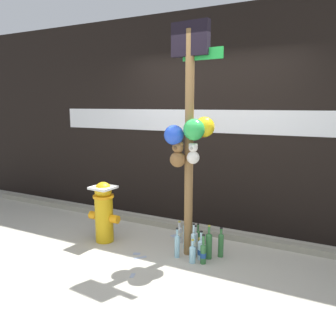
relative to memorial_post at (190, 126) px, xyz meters
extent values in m
plane|color=#ADA899|center=(-0.17, -0.36, -1.53)|extent=(14.00, 14.00, 0.00)
cube|color=black|center=(-0.17, 1.17, -0.01)|extent=(10.00, 0.20, 3.04)
cube|color=silver|center=(-0.58, 1.06, 0.00)|extent=(4.33, 0.01, 0.32)
cube|color=gray|center=(-0.17, 0.71, -1.49)|extent=(8.00, 0.12, 0.08)
cylinder|color=olive|center=(-0.02, 0.03, -0.25)|extent=(0.10, 0.10, 2.55)
cube|color=#198C33|center=(0.12, 0.03, 0.76)|extent=(0.48, 0.07, 0.12)
cube|color=black|center=(-0.02, 0.03, 0.92)|extent=(0.45, 0.12, 0.36)
sphere|color=red|center=(0.07, 0.10, -0.05)|extent=(0.19, 0.19, 0.19)
sphere|color=green|center=(0.08, -0.07, -0.04)|extent=(0.24, 0.24, 0.24)
sphere|color=blue|center=(-0.15, -0.10, -0.10)|extent=(0.22, 0.22, 0.22)
sphere|color=yellow|center=(0.13, 0.10, -0.02)|extent=(0.23, 0.23, 0.23)
sphere|color=brown|center=(-0.11, -0.08, -0.38)|extent=(0.18, 0.18, 0.18)
sphere|color=brown|center=(-0.11, -0.08, -0.24)|extent=(0.13, 0.13, 0.13)
sphere|color=brown|center=(-0.15, -0.08, -0.20)|extent=(0.05, 0.05, 0.05)
sphere|color=brown|center=(-0.07, -0.08, -0.20)|extent=(0.05, 0.05, 0.05)
sphere|color=brown|center=(-0.11, -0.13, -0.24)|extent=(0.04, 0.04, 0.04)
sphere|color=silver|center=(0.07, -0.08, -0.34)|extent=(0.14, 0.14, 0.14)
sphere|color=silver|center=(0.07, -0.08, -0.23)|extent=(0.10, 0.10, 0.10)
sphere|color=silver|center=(0.04, -0.08, -0.20)|extent=(0.04, 0.04, 0.04)
sphere|color=silver|center=(0.11, -0.08, -0.20)|extent=(0.04, 0.04, 0.04)
sphere|color=#9D9992|center=(0.07, -0.12, -0.23)|extent=(0.04, 0.04, 0.04)
cylinder|color=gold|center=(-1.15, -0.12, -1.23)|extent=(0.23, 0.23, 0.59)
cylinder|color=orange|center=(-1.15, -0.12, -0.92)|extent=(0.27, 0.27, 0.03)
sphere|color=gold|center=(-1.15, -0.12, -0.85)|extent=(0.22, 0.22, 0.22)
cylinder|color=orange|center=(-1.31, -0.12, -1.20)|extent=(0.10, 0.10, 0.10)
cylinder|color=orange|center=(-0.98, -0.12, -1.20)|extent=(0.10, 0.10, 0.10)
cube|color=white|center=(-1.15, -0.12, -0.81)|extent=(0.30, 0.30, 0.03)
cylinder|color=#337038|center=(0.35, 0.13, -1.40)|extent=(0.06, 0.06, 0.26)
cone|color=#337038|center=(0.35, 0.13, -1.25)|extent=(0.06, 0.06, 0.03)
cylinder|color=#337038|center=(0.35, 0.13, -1.21)|extent=(0.03, 0.03, 0.06)
cylinder|color=black|center=(0.35, 0.13, -1.18)|extent=(0.03, 0.03, 0.01)
cylinder|color=#337038|center=(0.24, -0.13, -1.42)|extent=(0.07, 0.07, 0.21)
cone|color=#337038|center=(0.24, -0.13, -1.31)|extent=(0.07, 0.07, 0.03)
cylinder|color=#337038|center=(0.24, -0.13, -1.25)|extent=(0.03, 0.03, 0.10)
cylinder|color=#1E478C|center=(0.24, -0.13, -1.43)|extent=(0.07, 0.07, 0.06)
cylinder|color=black|center=(0.24, -0.13, -1.19)|extent=(0.04, 0.04, 0.01)
cylinder|color=silver|center=(0.05, 0.07, -1.40)|extent=(0.06, 0.06, 0.25)
cone|color=silver|center=(0.05, 0.07, -1.26)|extent=(0.06, 0.06, 0.02)
cylinder|color=silver|center=(0.05, 0.07, -1.22)|extent=(0.03, 0.03, 0.06)
cylinder|color=silver|center=(0.05, 0.07, -1.39)|extent=(0.06, 0.06, 0.08)
cylinder|color=black|center=(0.05, 0.07, -1.18)|extent=(0.03, 0.03, 0.01)
cylinder|color=#B2DBEA|center=(0.18, -0.05, -1.42)|extent=(0.08, 0.08, 0.21)
cone|color=#B2DBEA|center=(0.18, -0.05, -1.30)|extent=(0.08, 0.08, 0.03)
cylinder|color=#B2DBEA|center=(0.18, -0.05, -1.24)|extent=(0.03, 0.03, 0.09)
cylinder|color=#1E478C|center=(0.18, -0.05, -1.44)|extent=(0.08, 0.08, 0.06)
cylinder|color=black|center=(0.18, -0.05, -1.19)|extent=(0.04, 0.04, 0.01)
cylinder|color=#93CCE0|center=(0.12, -0.17, -1.44)|extent=(0.07, 0.07, 0.18)
cone|color=#93CCE0|center=(0.12, -0.17, -1.33)|extent=(0.07, 0.07, 0.03)
cylinder|color=#93CCE0|center=(0.12, -0.17, -1.29)|extent=(0.03, 0.03, 0.05)
cylinder|color=gold|center=(0.12, -0.17, -1.26)|extent=(0.03, 0.03, 0.01)
cylinder|color=#B2DBEA|center=(0.07, -0.02, -1.39)|extent=(0.06, 0.06, 0.28)
cone|color=#B2DBEA|center=(0.07, -0.02, -1.24)|extent=(0.06, 0.06, 0.03)
cylinder|color=#B2DBEA|center=(0.07, -0.02, -1.18)|extent=(0.02, 0.02, 0.09)
cylinder|color=silver|center=(0.07, -0.02, -1.37)|extent=(0.06, 0.06, 0.07)
cylinder|color=black|center=(0.07, -0.02, -1.13)|extent=(0.03, 0.03, 0.01)
cylinder|color=#93CCE0|center=(-0.09, -0.12, -1.40)|extent=(0.06, 0.06, 0.26)
cone|color=#93CCE0|center=(-0.09, -0.12, -1.26)|extent=(0.06, 0.06, 0.02)
cylinder|color=#93CCE0|center=(-0.09, -0.12, -1.21)|extent=(0.03, 0.03, 0.07)
cylinder|color=black|center=(-0.09, -0.12, -1.17)|extent=(0.03, 0.03, 0.01)
cylinder|color=silver|center=(-0.26, 0.28, -1.43)|extent=(0.07, 0.07, 0.19)
cone|color=silver|center=(-0.26, 0.28, -1.32)|extent=(0.07, 0.07, 0.03)
cylinder|color=silver|center=(-0.26, 0.28, -1.28)|extent=(0.03, 0.03, 0.05)
cylinder|color=silver|center=(-0.26, 0.28, -1.41)|extent=(0.07, 0.07, 0.05)
cylinder|color=gold|center=(-0.26, 0.28, -1.25)|extent=(0.04, 0.04, 0.01)
cylinder|color=#337038|center=(0.24, 0.02, -1.39)|extent=(0.08, 0.08, 0.28)
cone|color=#337038|center=(0.24, 0.02, -1.23)|extent=(0.08, 0.08, 0.03)
cylinder|color=#337038|center=(0.24, 0.02, -1.18)|extent=(0.03, 0.03, 0.08)
cylinder|color=gold|center=(0.24, 0.02, -1.13)|extent=(0.03, 0.03, 0.01)
cylinder|color=#93CCE0|center=(-0.10, 0.15, -1.38)|extent=(0.07, 0.07, 0.29)
cone|color=#93CCE0|center=(-0.10, 0.15, -1.22)|extent=(0.07, 0.07, 0.03)
cylinder|color=#93CCE0|center=(-0.10, 0.15, -1.16)|extent=(0.04, 0.04, 0.09)
cylinder|color=gold|center=(-0.10, 0.15, -1.11)|extent=(0.04, 0.04, 0.01)
cylinder|color=#337038|center=(0.03, 0.22, -1.42)|extent=(0.06, 0.06, 0.22)
cone|color=#337038|center=(0.03, 0.22, -1.30)|extent=(0.06, 0.06, 0.02)
cylinder|color=#337038|center=(0.03, 0.22, -1.25)|extent=(0.02, 0.02, 0.07)
cylinder|color=#D8C64C|center=(0.03, 0.22, -1.41)|extent=(0.06, 0.06, 0.07)
cylinder|color=black|center=(0.03, 0.22, -1.21)|extent=(0.03, 0.03, 0.01)
cube|color=#8C99B2|center=(-0.32, -0.73, -1.52)|extent=(0.07, 0.10, 0.01)
cube|color=#8C99B2|center=(-0.39, 0.48, -1.52)|extent=(0.16, 0.18, 0.01)
cube|color=#8C99B2|center=(-0.56, -0.27, -1.52)|extent=(0.10, 0.08, 0.01)
cube|color=#8C99B2|center=(-0.47, -0.34, -1.52)|extent=(0.13, 0.15, 0.01)
camera|label=1|loc=(1.54, -3.50, 0.23)|focal=36.63mm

